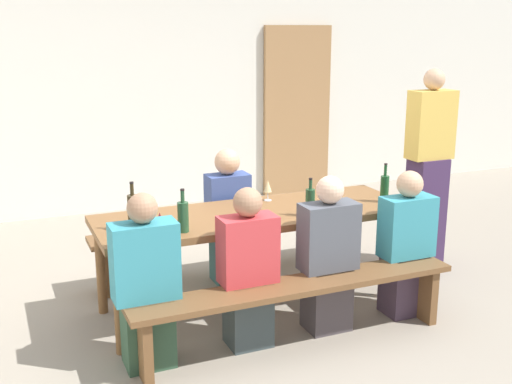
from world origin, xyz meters
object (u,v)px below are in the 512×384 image
Objects in this scene: wine_bottle_2 at (133,212)px; seated_guest_near_2 at (328,259)px; seated_guest_near_1 at (248,273)px; standing_host at (428,174)px; tasting_table at (256,221)px; seated_guest_far_0 at (228,219)px; wine_glass_0 at (268,187)px; bench_far at (224,234)px; wine_glass_1 at (160,220)px; seated_guest_near_3 at (406,248)px; wine_bottle_1 at (183,216)px; wine_bottle_3 at (310,202)px; seated_guest_near_0 at (146,287)px; wooden_door at (297,111)px; wine_bottle_0 at (385,188)px; bench_near at (297,295)px.

seated_guest_near_2 reaches higher than wine_bottle_2.
seated_guest_near_2 is (0.60, 0.00, 0.01)m from seated_guest_near_1.
tasting_table is at bearing 6.67° from standing_host.
wine_bottle_2 is at bearing 70.26° from seated_guest_near_2.
wine_glass_0 is at bearing 37.21° from seated_guest_far_0.
standing_host is at bearing -16.19° from bench_far.
seated_guest_far_0 is at bearing 47.96° from wine_glass_1.
seated_guest_near_3 is 1.11m from standing_host.
wine_bottle_1 is 1.04× the size of wine_bottle_3.
wine_bottle_2 is 0.30× the size of seated_guest_near_0.
wine_bottle_2 is 0.30× the size of seated_guest_near_2.
wooden_door is at bearing 142.84° from seated_guest_far_0.
wooden_door is at bearing 59.26° from wine_glass_0.
wine_bottle_0 is at bearing 9.15° from wine_bottle_3.
wine_bottle_3 is at bearing 3.78° from wine_glass_1.
wine_bottle_2 is 1.90× the size of wine_glass_1.
wine_bottle_3 is 0.25× the size of seated_guest_far_0.
wine_bottle_0 is at bearing -1.35° from wine_bottle_2.
wine_bottle_0 reaches higher than bench_near.
standing_host is at bearing 6.47° from wine_bottle_2.
bench_far is at bearing 51.74° from wine_glass_1.
wooden_door reaches higher than wine_bottle_0.
wooden_door is at bearing 48.17° from wine_bottle_2.
wine_glass_1 reaches higher than wine_glass_0.
seated_guest_near_2 is 1.62m from standing_host.
wine_bottle_2 is at bearing 178.65° from wine_bottle_0.
wine_glass_1 is 0.44m from seated_guest_near_0.
seated_guest_near_3 is 0.62× the size of standing_host.
bench_far is 1.58m from seated_guest_near_0.
wooden_door is 7.43× the size of wine_bottle_3.
seated_guest_far_0 is (0.95, 1.09, 0.02)m from seated_guest_near_0.
standing_host reaches higher than wine_bottle_3.
tasting_table is at bearing 22.40° from wine_glass_1.
wooden_door is at bearing 58.43° from tasting_table.
seated_guest_far_0 is (0.27, 1.09, 0.03)m from seated_guest_near_1.
wine_bottle_3 is 0.93m from seated_guest_far_0.
wine_bottle_2 is 0.26m from wine_glass_1.
seated_guest_far_0 reaches higher than wine_bottle_3.
standing_host is (1.72, -0.35, 0.30)m from seated_guest_far_0.
wooden_door reaches higher than bench_far.
tasting_table reaches higher than bench_near.
wine_glass_1 is at bearing 79.36° from seated_guest_near_2.
wine_bottle_3 is at bearing -39.84° from tasting_table.
wine_bottle_1 is 0.56m from seated_guest_near_0.
wine_glass_1 is 0.67m from seated_guest_near_1.
wine_glass_0 is at bearing -56.02° from seated_guest_near_0.
bench_far is at bearing 40.41° from wine_bottle_2.
seated_guest_near_0 reaches higher than bench_near.
wine_glass_0 is at bearing 43.52° from seated_guest_near_3.
bench_near is 1.09m from wine_glass_0.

